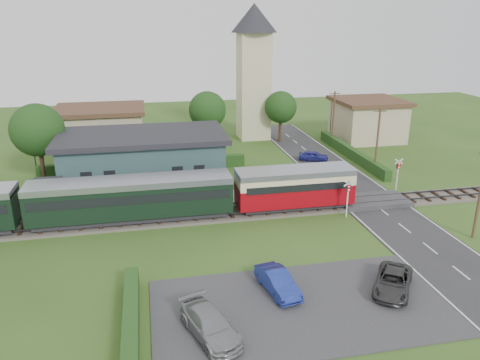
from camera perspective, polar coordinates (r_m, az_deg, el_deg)
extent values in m
plane|color=#2D4C19|center=(38.57, 3.80, -5.04)|extent=(120.00, 120.00, 0.00)
cube|color=#4C443D|center=(40.30, 3.06, -3.77)|extent=(76.00, 3.20, 0.20)
cube|color=#3F3F47|center=(39.54, 3.33, -3.75)|extent=(76.00, 0.08, 0.15)
cube|color=#3F3F47|center=(40.82, 2.82, -2.98)|extent=(76.00, 0.08, 0.15)
cube|color=#28282B|center=(42.16, 17.06, -3.68)|extent=(6.00, 70.00, 0.05)
cube|color=#333335|center=(28.13, 7.38, -15.06)|extent=(17.00, 9.00, 0.08)
cube|color=#333335|center=(43.71, 15.87, -2.46)|extent=(6.20, 3.40, 0.45)
cube|color=gray|center=(42.06, -11.38, -2.95)|extent=(30.00, 3.00, 0.45)
cube|color=beige|center=(42.41, -22.37, -1.82)|extent=(2.00, 2.00, 2.40)
cube|color=#232328|center=(42.00, -22.58, -0.19)|extent=(2.30, 2.30, 0.15)
cube|color=#2F504F|center=(46.83, -11.66, 2.15)|extent=(15.00, 8.00, 4.80)
cube|color=#232328|center=(46.14, -11.88, 5.29)|extent=(16.00, 9.00, 0.50)
cube|color=#232328|center=(43.49, -11.49, -0.97)|extent=(1.20, 0.12, 2.20)
cube|color=black|center=(43.41, -18.21, 0.21)|extent=(1.00, 0.12, 1.20)
cube|color=black|center=(43.21, -15.58, 0.39)|extent=(1.00, 0.12, 1.20)
cube|color=black|center=(43.14, -7.63, 0.91)|extent=(1.00, 0.12, 1.20)
cube|color=black|center=(43.31, -4.99, 1.08)|extent=(1.00, 0.12, 1.20)
cube|color=#232328|center=(40.80, 6.57, -2.84)|extent=(9.00, 2.20, 0.50)
cube|color=maroon|center=(40.44, 6.62, -1.52)|extent=(10.00, 2.80, 1.80)
cube|color=beige|center=(40.01, 6.69, 0.15)|extent=(10.00, 2.82, 0.90)
cube|color=black|center=(40.13, 6.67, -0.32)|extent=(9.00, 2.88, 0.60)
cube|color=#8E939F|center=(39.81, 6.72, 1.03)|extent=(10.00, 2.90, 0.45)
cube|color=#232328|center=(38.99, -12.87, -4.29)|extent=(15.20, 2.20, 0.50)
cube|color=black|center=(38.43, -13.04, -2.24)|extent=(16.00, 2.80, 2.60)
cube|color=black|center=(38.29, -13.08, -1.68)|extent=(15.40, 2.86, 0.70)
cube|color=#8E939F|center=(37.95, -13.19, -0.27)|extent=(16.00, 2.90, 0.50)
cube|color=beige|center=(64.17, 1.66, 11.28)|extent=(4.00, 4.00, 14.00)
cone|color=#232328|center=(63.56, 1.74, 19.16)|extent=(6.00, 6.00, 3.60)
cube|color=tan|center=(60.60, -16.54, 5.70)|extent=(10.00, 8.00, 5.00)
cube|color=#472D1E|center=(60.06, -16.78, 8.25)|extent=(10.80, 8.80, 0.50)
cube|color=tan|center=(66.32, 15.26, 6.93)|extent=(8.00, 8.00, 5.00)
cube|color=#472D1E|center=(65.83, 15.47, 9.27)|extent=(8.80, 8.80, 0.50)
cube|color=#193814|center=(26.67, -13.13, -16.12)|extent=(0.80, 9.00, 1.20)
cube|color=#193814|center=(57.29, 13.39, 3.26)|extent=(0.80, 18.00, 1.20)
cube|color=#193814|center=(51.65, -11.58, 1.72)|extent=(22.00, 0.80, 1.30)
cylinder|color=#332316|center=(50.89, -22.98, 1.96)|extent=(0.44, 0.44, 4.12)
sphere|color=#143311|center=(50.09, -23.47, 5.61)|extent=(5.20, 5.20, 5.20)
cylinder|color=#332316|center=(59.02, -3.93, 5.53)|extent=(0.44, 0.44, 3.85)
sphere|color=#143311|center=(58.37, -4.00, 8.50)|extent=(4.60, 4.60, 4.60)
cylinder|color=#332316|center=(63.01, 4.92, 6.25)|extent=(0.44, 0.44, 3.58)
sphere|color=#143311|center=(62.43, 4.99, 8.84)|extent=(4.20, 4.20, 4.20)
cylinder|color=#473321|center=(38.62, 27.23, -1.60)|extent=(0.22, 0.22, 7.00)
cylinder|color=#473321|center=(51.38, 16.39, 4.54)|extent=(0.22, 0.22, 7.00)
cube|color=#473321|center=(50.71, 16.73, 8.04)|extent=(1.40, 0.10, 0.10)
cylinder|color=#473321|center=(61.94, 11.31, 7.35)|extent=(0.22, 0.22, 7.00)
cube|color=#473321|center=(61.39, 11.50, 10.27)|extent=(1.40, 0.10, 0.10)
cylinder|color=silver|center=(39.73, 12.95, -2.42)|extent=(0.12, 0.12, 3.00)
cube|color=#232328|center=(39.35, 13.07, -0.93)|extent=(0.35, 0.18, 0.55)
sphere|color=#FF190C|center=(39.20, 13.16, -0.79)|extent=(0.14, 0.14, 0.14)
sphere|color=#FF190C|center=(39.30, 13.13, -1.20)|extent=(0.14, 0.14, 0.14)
cube|color=silver|center=(39.22, 13.11, -0.38)|extent=(0.84, 0.05, 0.55)
cube|color=silver|center=(39.22, 13.11, -0.38)|extent=(0.84, 0.05, 0.55)
cylinder|color=silver|center=(46.95, 18.62, 0.41)|extent=(0.12, 0.12, 3.00)
cube|color=#232328|center=(46.63, 18.76, 1.69)|extent=(0.35, 0.18, 0.55)
sphere|color=#FF190C|center=(46.49, 18.85, 1.82)|extent=(0.14, 0.14, 0.14)
sphere|color=#FF190C|center=(46.57, 18.81, 1.47)|extent=(0.14, 0.14, 0.14)
cube|color=silver|center=(46.52, 18.81, 2.16)|extent=(0.84, 0.05, 0.55)
cube|color=silver|center=(46.52, 18.81, 2.16)|extent=(0.84, 0.05, 0.55)
cylinder|color=#3F3F47|center=(56.87, -23.94, 3.98)|extent=(0.14, 0.14, 5.00)
sphere|color=orange|center=(56.34, -24.28, 6.43)|extent=(0.30, 0.30, 0.30)
cylinder|color=#3F3F47|center=(67.34, 11.06, 7.43)|extent=(0.14, 0.14, 5.00)
sphere|color=orange|center=(66.89, 11.19, 9.52)|extent=(0.30, 0.30, 0.30)
imported|color=navy|center=(55.04, 8.94, 2.93)|extent=(3.64, 2.62, 1.15)
imported|color=navy|center=(28.93, 4.61, -12.26)|extent=(2.12, 4.16, 1.31)
imported|color=gray|center=(25.39, -3.68, -17.18)|extent=(3.28, 4.99, 1.34)
imported|color=#343435|center=(30.39, 18.16, -11.69)|extent=(4.18, 4.75, 1.22)
imported|color=gray|center=(41.69, -2.81, -1.04)|extent=(0.73, 0.51, 1.91)
imported|color=gray|center=(41.60, -18.78, -2.26)|extent=(0.82, 0.97, 1.73)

